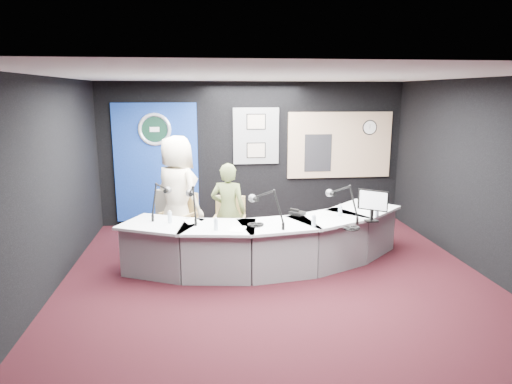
{
  "coord_description": "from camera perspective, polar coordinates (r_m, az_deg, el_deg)",
  "views": [
    {
      "loc": [
        -0.98,
        -5.96,
        2.59
      ],
      "look_at": [
        -0.2,
        0.8,
        1.1
      ],
      "focal_mm": 32.0,
      "sensor_mm": 36.0,
      "label": 1
    }
  ],
  "objects": [
    {
      "name": "booth_glow",
      "position": [
        9.39,
        10.43,
        5.79
      ],
      "size": [
        2.0,
        0.02,
        1.2
      ],
      "primitive_type": "cube",
      "color": "beige",
      "rests_on": "booth_window_frame"
    },
    {
      "name": "wall_front",
      "position": [
        3.34,
        11.06,
        -8.79
      ],
      "size": [
        6.0,
        0.02,
        2.8
      ],
      "primitive_type": "cube",
      "color": "black",
      "rests_on": "ground"
    },
    {
      "name": "ceiling",
      "position": [
        6.04,
        2.84,
        14.32
      ],
      "size": [
        6.0,
        6.0,
        0.02
      ],
      "primitive_type": "cube",
      "color": "silver",
      "rests_on": "ground"
    },
    {
      "name": "booth_window_frame",
      "position": [
        9.4,
        10.41,
        5.8
      ],
      "size": [
        2.12,
        0.06,
        1.32
      ],
      "primitive_type": "cube",
      "color": "tan",
      "rests_on": "wall_back"
    },
    {
      "name": "wall_clock",
      "position": [
        9.53,
        14.03,
        7.84
      ],
      "size": [
        0.28,
        0.01,
        0.28
      ],
      "primitive_type": "cylinder",
      "rotation": [
        1.57,
        0.0,
        0.0
      ],
      "color": "white",
      "rests_on": "booth_window_frame"
    },
    {
      "name": "boom_mic_a",
      "position": [
        7.03,
        -11.87,
        -0.57
      ],
      "size": [
        0.31,
        0.71,
        0.6
      ],
      "primitive_type": null,
      "color": "black",
      "rests_on": "broadcast_desk"
    },
    {
      "name": "paper_stack",
      "position": [
        6.74,
        -8.03,
        -3.6
      ],
      "size": [
        0.31,
        0.35,
        0.0
      ],
      "primitive_type": "cube",
      "rotation": [
        0.0,
        0.0,
        0.39
      ],
      "color": "white",
      "rests_on": "broadcast_desk"
    },
    {
      "name": "person_woman",
      "position": [
        7.19,
        -3.49,
        -2.39
      ],
      "size": [
        0.64,
        0.51,
        1.53
      ],
      "primitive_type": "imported",
      "rotation": [
        0.0,
        0.0,
        2.85
      ],
      "color": "#515C30",
      "rests_on": "ground"
    },
    {
      "name": "ground",
      "position": [
        6.57,
        2.58,
        -10.87
      ],
      "size": [
        6.0,
        6.0,
        0.0
      ],
      "primitive_type": "plane",
      "color": "black",
      "rests_on": "ground"
    },
    {
      "name": "desk_phone",
      "position": [
        7.04,
        5.19,
        -2.64
      ],
      "size": [
        0.27,
        0.27,
        0.05
      ],
      "primitive_type": "cube",
      "rotation": [
        0.0,
        0.0,
        -0.78
      ],
      "color": "black",
      "rests_on": "broadcast_desk"
    },
    {
      "name": "backdrop_panel",
      "position": [
        9.08,
        -12.34,
        3.58
      ],
      "size": [
        1.6,
        0.05,
        2.3
      ],
      "primitive_type": "cube",
      "color": "navy",
      "rests_on": "wall_back"
    },
    {
      "name": "notepad",
      "position": [
        6.29,
        -2.27,
        -4.65
      ],
      "size": [
        0.27,
        0.33,
        0.0
      ],
      "primitive_type": "cube",
      "rotation": [
        0.0,
        0.0,
        -0.26
      ],
      "color": "white",
      "rests_on": "broadcast_desk"
    },
    {
      "name": "headphones_near",
      "position": [
        6.43,
        11.85,
        -4.4
      ],
      "size": [
        0.24,
        0.24,
        0.04
      ],
      "primitive_type": "torus",
      "color": "black",
      "rests_on": "broadcast_desk"
    },
    {
      "name": "water_bottles",
      "position": [
        6.58,
        2.72,
        -3.1
      ],
      "size": [
        3.15,
        0.58,
        0.18
      ],
      "primitive_type": null,
      "color": "silver",
      "rests_on": "broadcast_desk"
    },
    {
      "name": "wall_back",
      "position": [
        9.09,
        -0.33,
        4.83
      ],
      "size": [
        6.0,
        0.02,
        2.8
      ],
      "primitive_type": "cube",
      "color": "black",
      "rests_on": "ground"
    },
    {
      "name": "computer_monitor",
      "position": [
        6.79,
        14.36,
        -0.99
      ],
      "size": [
        0.32,
        0.26,
        0.26
      ],
      "primitive_type": "cube",
      "rotation": [
        0.0,
        0.0,
        -0.67
      ],
      "color": "black",
      "rests_on": "broadcast_desk"
    },
    {
      "name": "armchair_right",
      "position": [
        7.27,
        -3.46,
        -4.49
      ],
      "size": [
        0.65,
        0.65,
        0.98
      ],
      "primitive_type": null,
      "rotation": [
        0.0,
        0.0,
        -0.22
      ],
      "color": "tan",
      "rests_on": "ground"
    },
    {
      "name": "framed_photo_lower",
      "position": [
        9.03,
        0.02,
        5.23
      ],
      "size": [
        0.34,
        0.02,
        0.27
      ],
      "primitive_type": "cube",
      "color": "gray",
      "rests_on": "pinboard"
    },
    {
      "name": "headphones_far",
      "position": [
        6.44,
        -0.05,
        -4.08
      ],
      "size": [
        0.23,
        0.23,
        0.04
      ],
      "primitive_type": "torus",
      "color": "black",
      "rests_on": "broadcast_desk"
    },
    {
      "name": "boom_mic_c",
      "position": [
        6.4,
        1.42,
        -1.59
      ],
      "size": [
        0.49,
        0.62,
        0.6
      ],
      "primitive_type": null,
      "color": "black",
      "rests_on": "broadcast_desk"
    },
    {
      "name": "armchair_left",
      "position": [
        7.7,
        -9.67,
        -3.68
      ],
      "size": [
        0.77,
        0.77,
        0.97
      ],
      "primitive_type": null,
      "rotation": [
        0.0,
        0.0,
        -0.69
      ],
      "color": "tan",
      "rests_on": "ground"
    },
    {
      "name": "pinboard",
      "position": [
        9.03,
        0.0,
        7.01
      ],
      "size": [
        0.9,
        0.04,
        1.1
      ],
      "primitive_type": "cube",
      "color": "slate",
      "rests_on": "wall_back"
    },
    {
      "name": "equipment_rack",
      "position": [
        9.26,
        7.75,
        4.86
      ],
      "size": [
        0.55,
        0.02,
        0.75
      ],
      "primitive_type": "cube",
      "color": "black",
      "rests_on": "booth_window_frame"
    },
    {
      "name": "person_man",
      "position": [
        7.58,
        -9.8,
        -0.25
      ],
      "size": [
        1.09,
        1.1,
        1.92
      ],
      "primitive_type": "imported",
      "rotation": [
        0.0,
        0.0,
        2.33
      ],
      "color": "beige",
      "rests_on": "ground"
    },
    {
      "name": "agency_seal",
      "position": [
        8.96,
        -12.56,
        7.65
      ],
      "size": [
        0.63,
        0.07,
        0.63
      ],
      "primitive_type": "torus",
      "rotation": [
        1.57,
        0.0,
        0.0
      ],
      "color": "silver",
      "rests_on": "backdrop_panel"
    },
    {
      "name": "wall_right",
      "position": [
        7.26,
        26.77,
        1.59
      ],
      "size": [
        0.02,
        6.0,
        2.8
      ],
      "primitive_type": "cube",
      "color": "black",
      "rests_on": "ground"
    },
    {
      "name": "wall_left",
      "position": [
        6.41,
        -24.83,
        0.49
      ],
      "size": [
        0.02,
        6.0,
        2.8
      ],
      "primitive_type": "cube",
      "color": "black",
      "rests_on": "ground"
    },
    {
      "name": "seal_center",
      "position": [
        8.97,
        -12.56,
        7.65
      ],
      "size": [
        0.48,
        0.01,
        0.48
      ],
      "primitive_type": "cylinder",
      "rotation": [
        1.57,
        0.0,
        0.0
      ],
      "color": "black",
      "rests_on": "backdrop_panel"
    },
    {
      "name": "draped_jacket",
      "position": [
        7.86,
        -10.94,
        -2.39
      ],
      "size": [
        0.45,
        0.4,
        0.7
      ],
      "primitive_type": "cube",
      "rotation": [
        0.0,
        0.0,
        -0.69
      ],
      "color": "gray",
      "rests_on": "armchair_left"
    },
    {
      "name": "boom_mic_b",
      "position": [
        6.73,
        -7.96,
        -1.01
      ],
      "size": [
        0.21,
        0.73,
        0.6
      ],
      "primitive_type": null,
      "color": "black",
      "rests_on": "broadcast_desk"
    },
    {
      "name": "boom_mic_d",
      "position": [
        6.82,
        10.83,
        -0.92
      ],
      "size": [
        0.38,
        0.68,
        0.6
      ],
      "primitive_type": null,
      "color": "black",
      "rests_on": "broadcast_desk"
    },
    {
      "name": "broadcast_desk",
      "position": [
        6.94,
        1.48,
        -6.27
      ],
      "size": [
        4.5,
        1.9,
        0.75
      ],
      "primitive_type": null,
      "color": "silver",
      "rests_on": "ground"
    },
    {
      "name": "framed_photo_upper",
      "position": [
        8.98,
        0.02,
        8.78
      ],
      "size": [
        0.34,
        0.02,
        0.27
      ],
      "primitive_type": "cube",
      "color": "gray",
      "rests_on": "pinboard"
    }
  ]
}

